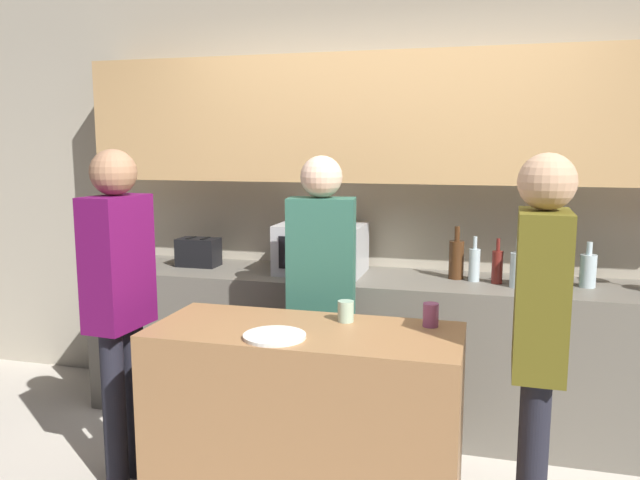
{
  "coord_description": "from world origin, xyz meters",
  "views": [
    {
      "loc": [
        0.6,
        -2.2,
        1.67
      ],
      "look_at": [
        -0.14,
        0.54,
        1.24
      ],
      "focal_mm": 35.0,
      "sensor_mm": 36.0,
      "label": 1
    }
  ],
  "objects_px": {
    "person_left": "(119,290)",
    "bottle_6": "(588,270)",
    "microwave": "(321,249)",
    "cup_1": "(431,315)",
    "bottle_5": "(565,267)",
    "plate_on_island": "(275,336)",
    "bottle_0": "(456,259)",
    "bottle_2": "(497,266)",
    "cup_0": "(346,311)",
    "toaster": "(198,252)",
    "person_center": "(321,284)",
    "bottle_1": "(474,264)",
    "bottle_3": "(518,269)",
    "person_right": "(539,327)",
    "bottle_4": "(542,267)"
  },
  "relations": [
    {
      "from": "plate_on_island",
      "to": "person_right",
      "type": "distance_m",
      "value": 1.04
    },
    {
      "from": "bottle_1",
      "to": "bottle_2",
      "type": "bearing_deg",
      "value": -12.52
    },
    {
      "from": "person_left",
      "to": "bottle_6",
      "type": "bearing_deg",
      "value": 119.69
    },
    {
      "from": "bottle_0",
      "to": "bottle_1",
      "type": "distance_m",
      "value": 0.11
    },
    {
      "from": "plate_on_island",
      "to": "person_center",
      "type": "xyz_separation_m",
      "value": [
        0.01,
        0.7,
        0.06
      ]
    },
    {
      "from": "bottle_3",
      "to": "cup_0",
      "type": "height_order",
      "value": "bottle_3"
    },
    {
      "from": "bottle_5",
      "to": "plate_on_island",
      "type": "relative_size",
      "value": 1.13
    },
    {
      "from": "bottle_2",
      "to": "cup_1",
      "type": "relative_size",
      "value": 2.49
    },
    {
      "from": "bottle_2",
      "to": "bottle_3",
      "type": "relative_size",
      "value": 0.96
    },
    {
      "from": "bottle_3",
      "to": "person_center",
      "type": "distance_m",
      "value": 1.09
    },
    {
      "from": "toaster",
      "to": "person_center",
      "type": "relative_size",
      "value": 0.16
    },
    {
      "from": "bottle_2",
      "to": "bottle_4",
      "type": "xyz_separation_m",
      "value": [
        0.23,
        -0.07,
        0.02
      ]
    },
    {
      "from": "toaster",
      "to": "person_left",
      "type": "bearing_deg",
      "value": -84.8
    },
    {
      "from": "bottle_0",
      "to": "cup_1",
      "type": "relative_size",
      "value": 2.98
    },
    {
      "from": "bottle_0",
      "to": "cup_1",
      "type": "xyz_separation_m",
      "value": [
        -0.06,
        -0.99,
        -0.08
      ]
    },
    {
      "from": "cup_0",
      "to": "person_center",
      "type": "distance_m",
      "value": 0.45
    },
    {
      "from": "bottle_0",
      "to": "person_left",
      "type": "height_order",
      "value": "person_left"
    },
    {
      "from": "bottle_3",
      "to": "bottle_2",
      "type": "bearing_deg",
      "value": 146.89
    },
    {
      "from": "bottle_4",
      "to": "person_center",
      "type": "relative_size",
      "value": 0.19
    },
    {
      "from": "bottle_2",
      "to": "cup_0",
      "type": "xyz_separation_m",
      "value": [
        -0.66,
        -0.94,
        -0.06
      ]
    },
    {
      "from": "toaster",
      "to": "person_center",
      "type": "bearing_deg",
      "value": -30.64
    },
    {
      "from": "toaster",
      "to": "microwave",
      "type": "bearing_deg",
      "value": -0.11
    },
    {
      "from": "microwave",
      "to": "bottle_1",
      "type": "bearing_deg",
      "value": -0.2
    },
    {
      "from": "bottle_5",
      "to": "bottle_1",
      "type": "bearing_deg",
      "value": 175.75
    },
    {
      "from": "bottle_5",
      "to": "plate_on_island",
      "type": "distance_m",
      "value": 1.76
    },
    {
      "from": "bottle_1",
      "to": "bottle_5",
      "type": "bearing_deg",
      "value": -4.25
    },
    {
      "from": "cup_1",
      "to": "person_center",
      "type": "bearing_deg",
      "value": 147.92
    },
    {
      "from": "cup_1",
      "to": "person_center",
      "type": "relative_size",
      "value": 0.06
    },
    {
      "from": "toaster",
      "to": "bottle_3",
      "type": "distance_m",
      "value": 1.96
    },
    {
      "from": "bottle_4",
      "to": "bottle_5",
      "type": "xyz_separation_m",
      "value": [
        0.13,
        0.06,
        -0.01
      ]
    },
    {
      "from": "bottle_0",
      "to": "person_right",
      "type": "bearing_deg",
      "value": -72.67
    },
    {
      "from": "person_center",
      "to": "person_left",
      "type": "bearing_deg",
      "value": 20.78
    },
    {
      "from": "cup_0",
      "to": "cup_1",
      "type": "distance_m",
      "value": 0.37
    },
    {
      "from": "bottle_6",
      "to": "person_left",
      "type": "distance_m",
      "value": 2.47
    },
    {
      "from": "toaster",
      "to": "bottle_4",
      "type": "xyz_separation_m",
      "value": [
        2.08,
        -0.1,
        0.03
      ]
    },
    {
      "from": "cup_1",
      "to": "person_center",
      "type": "height_order",
      "value": "person_center"
    },
    {
      "from": "bottle_5",
      "to": "cup_1",
      "type": "bearing_deg",
      "value": -125.34
    },
    {
      "from": "bottle_2",
      "to": "plate_on_island",
      "type": "height_order",
      "value": "bottle_2"
    },
    {
      "from": "person_center",
      "to": "bottle_6",
      "type": "bearing_deg",
      "value": -164.49
    },
    {
      "from": "bottle_1",
      "to": "cup_0",
      "type": "xyz_separation_m",
      "value": [
        -0.54,
        -0.96,
        -0.06
      ]
    },
    {
      "from": "bottle_5",
      "to": "cup_0",
      "type": "xyz_separation_m",
      "value": [
        -1.02,
        -0.93,
        -0.07
      ]
    },
    {
      "from": "person_right",
      "to": "microwave",
      "type": "bearing_deg",
      "value": 47.42
    },
    {
      "from": "toaster",
      "to": "bottle_2",
      "type": "bearing_deg",
      "value": -1.01
    },
    {
      "from": "microwave",
      "to": "cup_1",
      "type": "xyz_separation_m",
      "value": [
        0.75,
        -0.95,
        -0.11
      ]
    },
    {
      "from": "cup_0",
      "to": "person_center",
      "type": "height_order",
      "value": "person_center"
    },
    {
      "from": "person_right",
      "to": "plate_on_island",
      "type": "bearing_deg",
      "value": 98.66
    },
    {
      "from": "bottle_2",
      "to": "bottle_5",
      "type": "relative_size",
      "value": 0.88
    },
    {
      "from": "bottle_0",
      "to": "bottle_6",
      "type": "height_order",
      "value": "bottle_0"
    },
    {
      "from": "bottle_0",
      "to": "person_left",
      "type": "distance_m",
      "value": 1.87
    },
    {
      "from": "bottle_2",
      "to": "toaster",
      "type": "bearing_deg",
      "value": 178.99
    }
  ]
}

